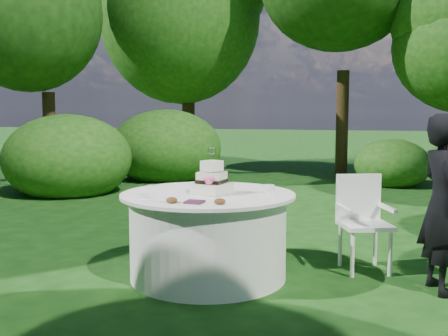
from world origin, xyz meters
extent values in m
plane|color=#12380F|center=(0.00, 0.00, 0.00)|extent=(80.00, 80.00, 0.00)
cube|color=#451D38|center=(0.06, -0.52, 0.78)|extent=(0.14, 0.14, 0.02)
ellipsoid|color=white|center=(-0.17, -0.51, 0.78)|extent=(0.48, 0.07, 0.01)
imported|color=black|center=(1.98, 0.19, 0.74)|extent=(0.51, 0.63, 1.48)
cylinder|color=white|center=(0.00, 0.00, 0.37)|extent=(1.40, 1.40, 0.74)
cylinder|color=silver|center=(0.00, 0.00, 0.76)|extent=(1.56, 1.56, 0.03)
cube|color=beige|center=(0.05, -0.03, 0.82)|extent=(0.35, 0.35, 0.09)
cube|color=beige|center=(0.05, -0.03, 0.92)|extent=(0.24, 0.24, 0.09)
cube|color=white|center=(0.05, -0.03, 1.02)|extent=(0.20, 0.20, 0.09)
cube|color=black|center=(0.05, -0.03, 0.89)|extent=(0.25, 0.25, 0.03)
sphere|color=#F04688|center=(0.06, -0.16, 0.91)|extent=(0.07, 0.07, 0.07)
cylinder|color=silver|center=(0.05, -0.03, 1.09)|extent=(0.01, 0.01, 0.05)
torus|color=silver|center=(0.05, -0.03, 1.16)|extent=(0.07, 0.02, 0.07)
cube|color=white|center=(1.35, 0.58, 0.44)|extent=(0.57, 0.57, 0.04)
cube|color=white|center=(1.28, 0.76, 0.68)|extent=(0.42, 0.20, 0.44)
cylinder|color=white|center=(1.26, 0.35, 0.21)|extent=(0.04, 0.04, 0.42)
cylinder|color=white|center=(1.58, 0.48, 0.21)|extent=(0.04, 0.04, 0.42)
cylinder|color=silver|center=(1.12, 0.68, 0.21)|extent=(0.04, 0.04, 0.42)
cylinder|color=white|center=(1.45, 0.81, 0.21)|extent=(0.04, 0.04, 0.42)
cube|color=white|center=(1.16, 0.50, 0.60)|extent=(0.18, 0.38, 0.04)
cube|color=white|center=(1.55, 0.66, 0.60)|extent=(0.18, 0.38, 0.04)
cylinder|color=white|center=(0.47, 0.40, 0.79)|extent=(0.10, 0.10, 0.04)
cylinder|color=white|center=(-0.42, -0.43, 0.79)|extent=(0.10, 0.10, 0.04)
cylinder|color=white|center=(0.55, 0.07, 0.79)|extent=(0.10, 0.10, 0.04)
cylinder|color=white|center=(-0.56, 0.05, 0.79)|extent=(0.10, 0.10, 0.04)
ellipsoid|color=#562D16|center=(0.27, -0.53, 0.79)|extent=(0.09, 0.09, 0.05)
ellipsoid|color=#562D16|center=(-0.11, -0.58, 0.79)|extent=(0.09, 0.09, 0.05)
camera|label=1|loc=(1.45, -4.40, 1.49)|focal=42.00mm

